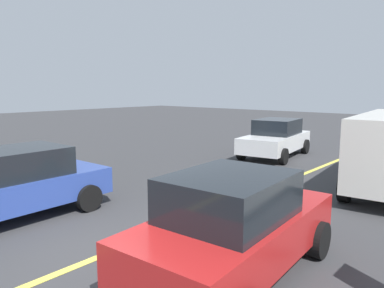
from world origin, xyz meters
name	(u,v)px	position (x,y,z in m)	size (l,w,h in m)	color
ground_plane	(103,255)	(0.00, 0.00, 0.00)	(80.00, 80.00, 0.00)	#38383A
lane_marking_centre	(210,212)	(3.00, 0.00, 0.01)	(28.00, 0.16, 0.01)	#E0D14C
car_blue_crossing	(8,184)	(-0.29, 3.10, 0.80)	(4.51, 2.11, 1.58)	#2D479E
car_white_approaching	(276,138)	(10.54, 2.37, 0.80)	(4.49, 2.47, 1.60)	white
car_red_mid_road	(234,225)	(0.96, -2.10, 0.82)	(4.10, 2.20, 1.65)	red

